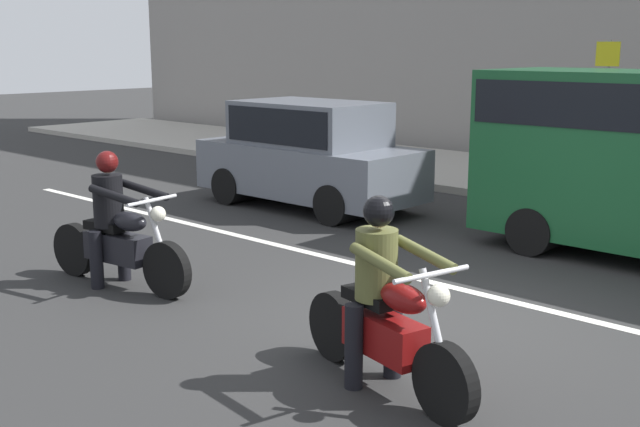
{
  "coord_description": "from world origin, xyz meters",
  "views": [
    {
      "loc": [
        4.21,
        -6.43,
        2.7
      ],
      "look_at": [
        -1.43,
        -0.33,
        0.92
      ],
      "focal_mm": 44.0,
      "sensor_mm": 36.0,
      "label": 1
    }
  ],
  "objects": [
    {
      "name": "ground_plane",
      "position": [
        0.0,
        0.0,
        0.0
      ],
      "size": [
        80.0,
        80.0,
        0.0
      ],
      "primitive_type": "plane",
      "color": "#2A2A2A"
    },
    {
      "name": "lane_marking_stripe",
      "position": [
        -0.78,
        0.9,
        0.0
      ],
      "size": [
        18.0,
        0.14,
        0.01
      ],
      "primitive_type": "cube",
      "color": "silver",
      "rests_on": "ground_plane"
    },
    {
      "name": "motorcycle_with_rider_black_leather",
      "position": [
        -3.37,
        -1.65,
        0.64
      ],
      "size": [
        2.18,
        0.74,
        1.56
      ],
      "color": "black",
      "rests_on": "ground_plane"
    },
    {
      "name": "motorcycle_with_rider_olive",
      "position": [
        0.57,
        -1.75,
        0.65
      ],
      "size": [
        2.01,
        0.82,
        1.57
      ],
      "color": "black",
      "rests_on": "ground_plane"
    },
    {
      "name": "street_sign_post",
      "position": [
        -1.8,
        7.81,
        1.75
      ],
      "size": [
        0.44,
        0.08,
        2.67
      ],
      "color": "gray",
      "rests_on": "sidewalk_slab"
    },
    {
      "name": "parked_hatchback_slate_gray",
      "position": [
        -4.86,
        3.11,
        0.94
      ],
      "size": [
        3.95,
        1.76,
        1.8
      ],
      "color": "slate",
      "rests_on": "ground_plane"
    }
  ]
}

